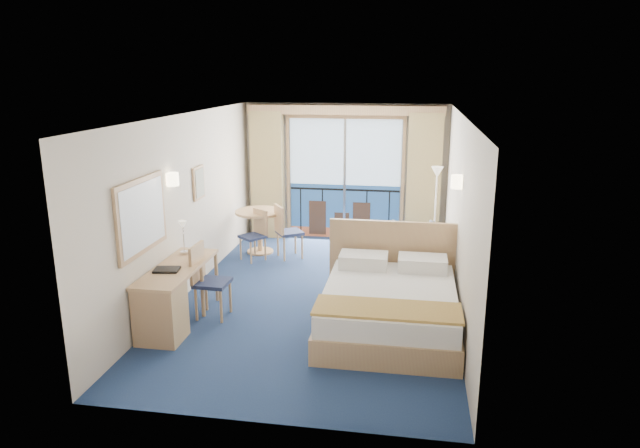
{
  "coord_description": "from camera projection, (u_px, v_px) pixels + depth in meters",
  "views": [
    {
      "loc": [
        1.34,
        -7.92,
        3.29
      ],
      "look_at": [
        -0.0,
        0.2,
        1.08
      ],
      "focal_mm": 32.0,
      "sensor_mm": 36.0,
      "label": 1
    }
  ],
  "objects": [
    {
      "name": "wall_print",
      "position": [
        199.0,
        183.0,
        8.94
      ],
      "size": [
        0.04,
        0.42,
        0.52
      ],
      "color": "tan",
      "rests_on": "room_walls"
    },
    {
      "name": "pelmet",
      "position": [
        345.0,
        110.0,
        10.9
      ],
      "size": [
        3.8,
        0.25,
        0.18
      ],
      "primitive_type": "cube",
      "color": "tan",
      "rests_on": "room_walls"
    },
    {
      "name": "sconce_right",
      "position": [
        458.0,
        182.0,
        7.68
      ],
      "size": [
        0.18,
        0.18,
        0.18
      ],
      "primitive_type": "cylinder",
      "color": "beige",
      "rests_on": "room_walls"
    },
    {
      "name": "mirror",
      "position": [
        142.0,
        216.0,
        7.09
      ],
      "size": [
        0.05,
        1.25,
        0.95
      ],
      "color": "tan",
      "rests_on": "room_walls"
    },
    {
      "name": "bed",
      "position": [
        390.0,
        305.0,
        7.46
      ],
      "size": [
        1.9,
        2.26,
        1.19
      ],
      "color": "tan",
      "rests_on": "ground"
    },
    {
      "name": "nightstand",
      "position": [
        438.0,
        279.0,
        8.61
      ],
      "size": [
        0.4,
        0.38,
        0.53
      ],
      "primitive_type": "cube",
      "color": "tan",
      "rests_on": "ground"
    },
    {
      "name": "table_chair_b",
      "position": [
        256.0,
        232.0,
        10.21
      ],
      "size": [
        0.55,
        0.55,
        0.91
      ],
      "rotation": [
        0.0,
        0.0,
        -0.67
      ],
      "color": "#1F284A",
      "rests_on": "ground"
    },
    {
      "name": "floor_lamp",
      "position": [
        436.0,
        189.0,
        10.12
      ],
      "size": [
        0.23,
        0.23,
        1.67
      ],
      "color": "silver",
      "rests_on": "ground"
    },
    {
      "name": "phone",
      "position": [
        440.0,
        260.0,
        8.52
      ],
      "size": [
        0.2,
        0.18,
        0.07
      ],
      "primitive_type": "cube",
      "rotation": [
        0.0,
        0.0,
        -0.37
      ],
      "color": "silver",
      "rests_on": "nightstand"
    },
    {
      "name": "room_walls",
      "position": [
        318.0,
        181.0,
        8.15
      ],
      "size": [
        4.04,
        6.54,
        2.72
      ],
      "color": "beige",
      "rests_on": "ground"
    },
    {
      "name": "table_chair_a",
      "position": [
        285.0,
        228.0,
        10.26
      ],
      "size": [
        0.59,
        0.59,
        0.99
      ],
      "rotation": [
        0.0,
        0.0,
        2.14
      ],
      "color": "#1F284A",
      "rests_on": "ground"
    },
    {
      "name": "curtain_right",
      "position": [
        424.0,
        180.0,
        10.96
      ],
      "size": [
        0.65,
        0.22,
        2.55
      ],
      "primitive_type": "cube",
      "color": "tan",
      "rests_on": "room_walls"
    },
    {
      "name": "desk",
      "position": [
        164.0,
        304.0,
        7.22
      ],
      "size": [
        0.57,
        1.67,
        0.78
      ],
      "color": "tan",
      "rests_on": "ground"
    },
    {
      "name": "folder",
      "position": [
        167.0,
        270.0,
        7.4
      ],
      "size": [
        0.35,
        0.28,
        0.03
      ],
      "primitive_type": "cube",
      "rotation": [
        0.0,
        0.0,
        0.16
      ],
      "color": "black",
      "rests_on": "desk"
    },
    {
      "name": "curtain_left",
      "position": [
        267.0,
        175.0,
        11.45
      ],
      "size": [
        0.65,
        0.22,
        2.55
      ],
      "primitive_type": "cube",
      "color": "tan",
      "rests_on": "room_walls"
    },
    {
      "name": "sconce_left",
      "position": [
        172.0,
        179.0,
        7.87
      ],
      "size": [
        0.18,
        0.18,
        0.18
      ],
      "primitive_type": "cylinder",
      "color": "beige",
      "rests_on": "room_walls"
    },
    {
      "name": "desk_lamp",
      "position": [
        183.0,
        230.0,
        8.0
      ],
      "size": [
        0.12,
        0.12,
        0.46
      ],
      "color": "silver",
      "rests_on": "desk"
    },
    {
      "name": "balcony_door",
      "position": [
        344.0,
        183.0,
        11.38
      ],
      "size": [
        2.36,
        0.03,
        2.52
      ],
      "color": "navy",
      "rests_on": "room_walls"
    },
    {
      "name": "armchair",
      "position": [
        414.0,
        242.0,
        10.15
      ],
      "size": [
        0.84,
        0.86,
        0.69
      ],
      "primitive_type": "imported",
      "rotation": [
        0.0,
        0.0,
        3.29
      ],
      "color": "#4C515C",
      "rests_on": "ground"
    },
    {
      "name": "round_table",
      "position": [
        259.0,
        221.0,
        10.57
      ],
      "size": [
        0.89,
        0.89,
        0.8
      ],
      "color": "tan",
      "rests_on": "ground"
    },
    {
      "name": "desk_chair",
      "position": [
        206.0,
        276.0,
        7.79
      ],
      "size": [
        0.47,
        0.46,
        1.03
      ],
      "rotation": [
        0.0,
        0.0,
        1.54
      ],
      "color": "#1F284A",
      "rests_on": "ground"
    },
    {
      "name": "floor",
      "position": [
        318.0,
        296.0,
        8.61
      ],
      "size": [
        6.5,
        6.5,
        0.0
      ],
      "primitive_type": "plane",
      "color": "navy",
      "rests_on": "ground"
    }
  ]
}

